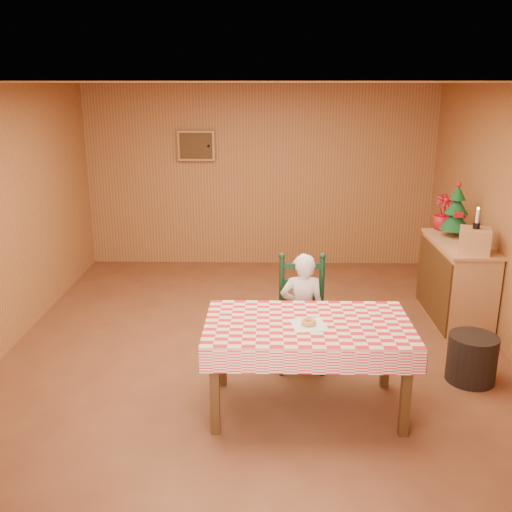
{
  "coord_description": "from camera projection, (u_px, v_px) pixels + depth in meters",
  "views": [
    {
      "loc": [
        0.11,
        -5.21,
        2.59
      ],
      "look_at": [
        0.0,
        0.2,
        0.95
      ],
      "focal_mm": 40.0,
      "sensor_mm": 36.0,
      "label": 1
    }
  ],
  "objects": [
    {
      "name": "ground",
      "position": [
        256.0,
        352.0,
        5.74
      ],
      "size": [
        6.0,
        6.0,
        0.0
      ],
      "primitive_type": "plane",
      "color": "brown",
      "rests_on": "ground"
    },
    {
      "name": "napkin",
      "position": [
        309.0,
        325.0,
        4.48
      ],
      "size": [
        0.3,
        0.3,
        0.0
      ],
      "primitive_type": "cube",
      "rotation": [
        0.0,
        0.0,
        0.18
      ],
      "color": "white",
      "rests_on": "dining_table"
    },
    {
      "name": "storage_bin",
      "position": [
        472.0,
        358.0,
        5.13
      ],
      "size": [
        0.5,
        0.5,
        0.44
      ],
      "primitive_type": "cylinder",
      "rotation": [
        0.0,
        0.0,
        -0.17
      ],
      "color": "black",
      "rests_on": "ground"
    },
    {
      "name": "crate",
      "position": [
        475.0,
        241.0,
        5.82
      ],
      "size": [
        0.38,
        0.38,
        0.25
      ],
      "primitive_type": "cube",
      "rotation": [
        0.0,
        0.0,
        -0.32
      ],
      "color": "tan",
      "rests_on": "shelf_unit"
    },
    {
      "name": "shelf_unit",
      "position": [
        456.0,
        282.0,
        6.37
      ],
      "size": [
        0.54,
        1.24,
        0.93
      ],
      "color": "tan",
      "rests_on": "ground"
    },
    {
      "name": "candle_set",
      "position": [
        477.0,
        222.0,
        5.76
      ],
      "size": [
        0.07,
        0.07,
        0.22
      ],
      "color": "black",
      "rests_on": "crate"
    },
    {
      "name": "ladder_chair",
      "position": [
        302.0,
        315.0,
        5.36
      ],
      "size": [
        0.44,
        0.4,
        1.08
      ],
      "color": "black",
      "rests_on": "ground"
    },
    {
      "name": "dining_table",
      "position": [
        308.0,
        332.0,
        4.55
      ],
      "size": [
        1.66,
        0.96,
        0.77
      ],
      "color": "#4C2D14",
      "rests_on": "ground"
    },
    {
      "name": "christmas_tree",
      "position": [
        456.0,
        212.0,
        6.39
      ],
      "size": [
        0.34,
        0.34,
        0.62
      ],
      "color": "#4C2D14",
      "rests_on": "shelf_unit"
    },
    {
      "name": "seated_child",
      "position": [
        302.0,
        311.0,
        5.29
      ],
      "size": [
        0.41,
        0.27,
        1.12
      ],
      "primitive_type": "imported",
      "rotation": [
        0.0,
        0.0,
        3.14
      ],
      "color": "silver",
      "rests_on": "ground"
    },
    {
      "name": "flower_arrangement",
      "position": [
        443.0,
        212.0,
        6.7
      ],
      "size": [
        0.25,
        0.25,
        0.42
      ],
      "primitive_type": "imported",
      "rotation": [
        0.0,
        0.0,
        0.09
      ],
      "color": "#AF101C",
      "rests_on": "shelf_unit"
    },
    {
      "name": "cabin_walls",
      "position": [
        256.0,
        163.0,
        5.72
      ],
      "size": [
        5.1,
        6.05,
        2.65
      ],
      "color": "#A66B3C",
      "rests_on": "ground"
    },
    {
      "name": "donut",
      "position": [
        309.0,
        322.0,
        4.48
      ],
      "size": [
        0.15,
        0.15,
        0.04
      ],
      "primitive_type": "torus",
      "rotation": [
        0.0,
        0.0,
        -0.35
      ],
      "color": "#C38746",
      "rests_on": "napkin"
    }
  ]
}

